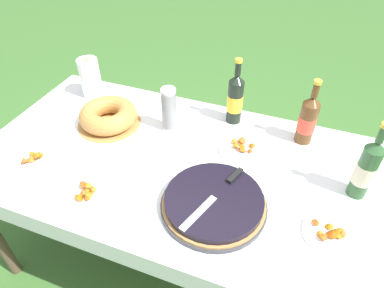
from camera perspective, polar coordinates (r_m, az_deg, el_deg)
ground_plane at (r=2.14m, az=-2.19°, el=-17.92°), size 16.00×16.00×0.00m
garden_table at (r=1.59m, az=-2.82°, el=-4.61°), size 1.78×0.96×0.76m
tablecloth at (r=1.55m, az=-2.89°, el=-3.09°), size 1.79×0.97×0.10m
berry_tart at (r=1.33m, az=3.65°, el=-9.74°), size 0.41×0.41×0.06m
serving_knife at (r=1.32m, az=4.48°, el=-8.00°), size 0.14×0.36×0.01m
bundt_cake at (r=1.76m, az=-13.80°, el=4.61°), size 0.31×0.31×0.10m
cup_stack at (r=1.65m, az=-3.84°, el=5.74°), size 0.07×0.07×0.23m
cider_bottle_green at (r=1.46m, az=27.02°, el=-3.74°), size 0.08×0.08×0.35m
cider_bottle_amber at (r=1.65m, az=18.72°, el=3.86°), size 0.08×0.08×0.33m
juice_bottle_red at (r=1.70m, az=7.20°, el=7.49°), size 0.08×0.08×0.34m
snack_plate_near at (r=1.36m, az=21.96°, el=-13.56°), size 0.19×0.19×0.05m
snack_plate_left at (r=1.67m, az=-25.04°, el=-2.45°), size 0.20×0.20×0.06m
snack_plate_right at (r=1.58m, az=8.43°, el=-0.94°), size 0.22×0.22×0.06m
snack_plate_far at (r=1.43m, az=-17.03°, el=-8.12°), size 0.20×0.20×0.06m
paper_towel_roll at (r=1.99m, az=-16.57°, el=10.52°), size 0.11×0.11×0.22m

